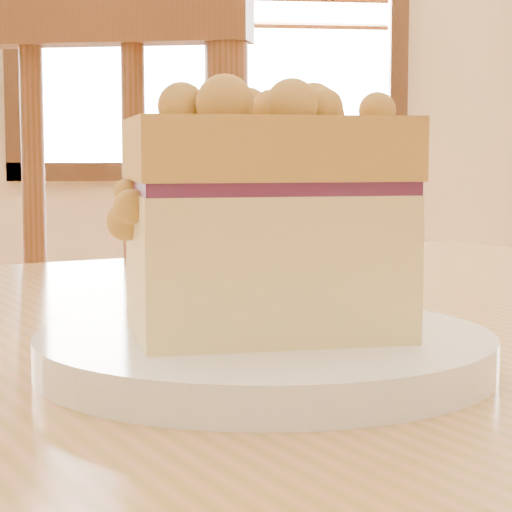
{
  "coord_description": "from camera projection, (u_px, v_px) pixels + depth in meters",
  "views": [
    {
      "loc": [
        -0.08,
        -0.43,
        0.85
      ],
      "look_at": [
        -0.02,
        0.04,
        0.8
      ],
      "focal_mm": 70.0,
      "sensor_mm": 36.0,
      "label": 1
    }
  ],
  "objects": [
    {
      "name": "plate",
      "position": [
        265.0,
        352.0,
        0.45
      ],
      "size": [
        0.21,
        0.21,
        0.02
      ],
      "color": "white",
      "rests_on": "cafe_table_main"
    },
    {
      "name": "cake_slice",
      "position": [
        262.0,
        209.0,
        0.44
      ],
      "size": [
        0.13,
        0.1,
        0.11
      ],
      "rotation": [
        0.0,
        0.0,
        0.08
      ],
      "color": "#DCC17C",
      "rests_on": "plate"
    },
    {
      "name": "cafe_chair_main",
      "position": [
        95.0,
        443.0,
        1.14
      ],
      "size": [
        0.58,
        0.58,
        1.02
      ],
      "rotation": [
        0.0,
        0.0,
        2.84
      ],
      "color": "brown",
      "rests_on": "ground"
    }
  ]
}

